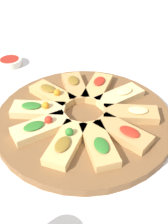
{
  "coord_description": "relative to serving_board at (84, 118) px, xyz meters",
  "views": [
    {
      "loc": [
        -0.45,
        0.19,
        0.42
      ],
      "look_at": [
        0.0,
        0.0,
        0.03
      ],
      "focal_mm": 42.0,
      "sensor_mm": 36.0,
      "label": 1
    }
  ],
  "objects": [
    {
      "name": "dipping_bowl",
      "position": [
        0.36,
        0.11,
        0.0
      ],
      "size": [
        0.08,
        0.08,
        0.02
      ],
      "color": "silver",
      "rests_on": "ground_plane"
    },
    {
      "name": "focaccia_slice_0",
      "position": [
        -0.11,
        0.01,
        0.02
      ],
      "size": [
        0.13,
        0.07,
        0.03
      ],
      "color": "tan",
      "rests_on": "serving_board"
    },
    {
      "name": "focaccia_slice_4",
      "position": [
        0.08,
        -0.08,
        0.02
      ],
      "size": [
        0.13,
        0.12,
        0.03
      ],
      "color": "tan",
      "rests_on": "serving_board"
    },
    {
      "name": "focaccia_slice_3",
      "position": [
        0.02,
        -0.11,
        0.02
      ],
      "size": [
        0.08,
        0.14,
        0.03
      ],
      "color": "#E5C689",
      "rests_on": "serving_board"
    },
    {
      "name": "serving_board",
      "position": [
        0.0,
        0.0,
        0.0
      ],
      "size": [
        0.42,
        0.42,
        0.02
      ],
      "primitive_type": "cylinder",
      "color": "brown",
      "rests_on": "ground_plane"
    },
    {
      "name": "focaccia_slice_5",
      "position": [
        0.11,
        -0.02,
        0.02
      ],
      "size": [
        0.14,
        0.07,
        0.03
      ],
      "color": "tan",
      "rests_on": "serving_board"
    },
    {
      "name": "focaccia_slice_1",
      "position": [
        -0.1,
        -0.05,
        0.02
      ],
      "size": [
        0.14,
        0.1,
        0.03
      ],
      "color": "tan",
      "rests_on": "serving_board"
    },
    {
      "name": "focaccia_slice_9",
      "position": [
        -0.08,
        0.08,
        0.02
      ],
      "size": [
        0.13,
        0.13,
        0.03
      ],
      "color": "#DBB775",
      "rests_on": "serving_board"
    },
    {
      "name": "focaccia_slice_6",
      "position": [
        0.1,
        0.05,
        0.02
      ],
      "size": [
        0.14,
        0.1,
        0.03
      ],
      "color": "tan",
      "rests_on": "serving_board"
    },
    {
      "name": "focaccia_slice_7",
      "position": [
        0.05,
        0.1,
        0.02
      ],
      "size": [
        0.1,
        0.14,
        0.03
      ],
      "color": "#E5C689",
      "rests_on": "serving_board"
    },
    {
      "name": "ground_plane",
      "position": [
        0.0,
        0.0,
        -0.01
      ],
      "size": [
        3.0,
        3.0,
        0.0
      ],
      "primitive_type": "plane",
      "color": "white"
    },
    {
      "name": "focaccia_slice_2",
      "position": [
        -0.05,
        -0.1,
        0.02
      ],
      "size": [
        0.1,
        0.14,
        0.03
      ],
      "color": "tan",
      "rests_on": "serving_board"
    },
    {
      "name": "focaccia_slice_8",
      "position": [
        -0.01,
        0.11,
        0.02
      ],
      "size": [
        0.07,
        0.13,
        0.03
      ],
      "color": "#E5C689",
      "rests_on": "serving_board"
    }
  ]
}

